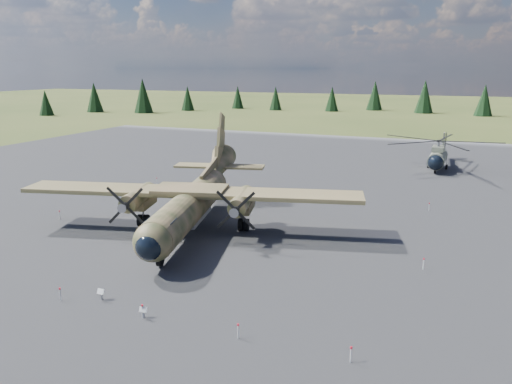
% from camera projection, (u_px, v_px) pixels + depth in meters
% --- Properties ---
extents(ground, '(500.00, 500.00, 0.00)m').
position_uv_depth(ground, '(216.00, 241.00, 41.58)').
color(ground, brown).
rests_on(ground, ground).
extents(apron, '(120.00, 120.00, 0.04)m').
position_uv_depth(apron, '(259.00, 210.00, 50.59)').
color(apron, '#545458').
rests_on(apron, ground).
extents(transport_plane, '(29.69, 26.60, 9.84)m').
position_uv_depth(transport_plane, '(194.00, 197.00, 44.59)').
color(transport_plane, '#373E21').
rests_on(transport_plane, ground).
extents(helicopter_near, '(17.68, 20.39, 4.32)m').
position_uv_depth(helicopter_near, '(438.00, 149.00, 69.80)').
color(helicopter_near, '#696A5C').
rests_on(helicopter_near, ground).
extents(info_placard_left, '(0.48, 0.21, 0.75)m').
position_uv_depth(info_placard_left, '(101.00, 293.00, 30.80)').
color(info_placard_left, gray).
rests_on(info_placard_left, ground).
extents(info_placard_right, '(0.47, 0.26, 0.71)m').
position_uv_depth(info_placard_right, '(143.00, 311.00, 28.58)').
color(info_placard_right, gray).
rests_on(info_placard_right, ground).
extents(barrier_fence, '(33.12, 29.62, 0.85)m').
position_uv_depth(barrier_fence, '(210.00, 235.00, 41.55)').
color(barrier_fence, silver).
rests_on(barrier_fence, ground).
extents(treeline, '(287.50, 284.88, 10.96)m').
position_uv_depth(treeline, '(278.00, 184.00, 40.79)').
color(treeline, black).
rests_on(treeline, ground).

